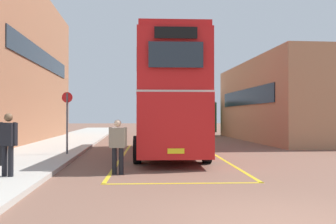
{
  "coord_description": "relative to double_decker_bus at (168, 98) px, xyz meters",
  "views": [
    {
      "loc": [
        -2.22,
        -5.44,
        1.7
      ],
      "look_at": [
        -0.47,
        13.25,
        1.91
      ],
      "focal_mm": 39.35,
      "sensor_mm": 36.0,
      "label": 1
    }
  ],
  "objects": [
    {
      "name": "ground_plane",
      "position": [
        0.69,
        3.53,
        -2.51
      ],
      "size": [
        135.6,
        135.6,
        0.0
      ],
      "primitive_type": "plane",
      "color": "brown"
    },
    {
      "name": "depot_building_right",
      "position": [
        10.55,
        8.66,
        0.23
      ],
      "size": [
        8.79,
        14.46,
        5.49
      ],
      "color": "#AD7A56",
      "rests_on": "ground"
    },
    {
      "name": "sidewalk_left",
      "position": [
        -5.81,
        5.93,
        -2.44
      ],
      "size": [
        4.0,
        57.6,
        0.14
      ],
      "primitive_type": "cube",
      "color": "#B2ADA3",
      "rests_on": "ground"
    },
    {
      "name": "double_decker_bus",
      "position": [
        0.0,
        0.0,
        0.0
      ],
      "size": [
        3.11,
        10.29,
        4.75
      ],
      "color": "black",
      "rests_on": "ground"
    },
    {
      "name": "single_deck_bus",
      "position": [
        4.43,
        19.19,
        -0.88
      ],
      "size": [
        2.77,
        8.26,
        3.02
      ],
      "color": "black",
      "rests_on": "ground"
    },
    {
      "name": "bay_marking_yellow",
      "position": [
        -0.04,
        -1.9,
        -2.51
      ],
      "size": [
        4.69,
        12.37,
        0.01
      ],
      "color": "gold",
      "rests_on": "ground"
    },
    {
      "name": "pedestrian_boarding",
      "position": [
        -1.99,
        -5.46,
        -1.6
      ],
      "size": [
        0.54,
        0.3,
        1.6
      ],
      "color": "black",
      "rests_on": "ground"
    },
    {
      "name": "brick_building_left",
      "position": [
        -10.1,
        8.28,
        2.43
      ],
      "size": [
        5.44,
        18.77,
        9.88
      ],
      "color": "#9E6647",
      "rests_on": "ground"
    },
    {
      "name": "bus_stop_sign",
      "position": [
        -4.28,
        -0.7,
        -0.82
      ],
      "size": [
        0.44,
        0.08,
        2.56
      ],
      "color": "#4C4C51",
      "rests_on": "sidewalk_left"
    },
    {
      "name": "pedestrian_waiting_near",
      "position": [
        -4.78,
        -6.41,
        -1.43
      ],
      "size": [
        0.51,
        0.41,
        1.64
      ],
      "color": "black",
      "rests_on": "sidewalk_left"
    }
  ]
}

